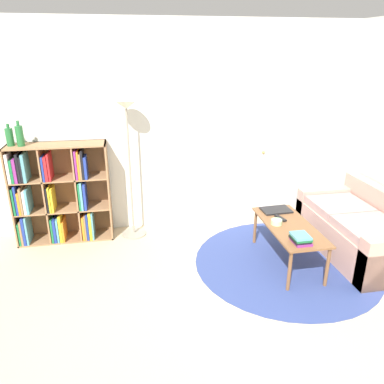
{
  "coord_description": "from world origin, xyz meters",
  "views": [
    {
      "loc": [
        -0.73,
        -2.29,
        2.24
      ],
      "look_at": [
        -0.07,
        1.29,
        0.85
      ],
      "focal_mm": 35.0,
      "sensor_mm": 36.0,
      "label": 1
    }
  ],
  "objects": [
    {
      "name": "coffee_table",
      "position": [
        0.97,
        1.12,
        0.41
      ],
      "size": [
        0.48,
        1.08,
        0.46
      ],
      "color": "brown",
      "rests_on": "ground_plane"
    },
    {
      "name": "bowl",
      "position": [
        0.84,
        1.16,
        0.49
      ],
      "size": [
        0.12,
        0.12,
        0.05
      ],
      "color": "#9ED193",
      "rests_on": "coffee_table"
    },
    {
      "name": "bookshelf",
      "position": [
        -1.58,
        2.16,
        0.59
      ],
      "size": [
        1.13,
        0.34,
        1.22
      ],
      "color": "#936B47",
      "rests_on": "ground_plane"
    },
    {
      "name": "bottle_left",
      "position": [
        -2.0,
        2.17,
        1.32
      ],
      "size": [
        0.08,
        0.08,
        0.25
      ],
      "color": "#236633",
      "rests_on": "bookshelf"
    },
    {
      "name": "wall_back",
      "position": [
        0.03,
        2.37,
        1.29
      ],
      "size": [
        7.59,
        0.11,
        2.6
      ],
      "color": "silver",
      "rests_on": "ground_plane"
    },
    {
      "name": "floor_lamp",
      "position": [
        -0.69,
        2.11,
        1.32
      ],
      "size": [
        0.31,
        0.31,
        1.7
      ],
      "color": "gray",
      "rests_on": "ground_plane"
    },
    {
      "name": "book_stack_on_table",
      "position": [
        0.91,
        0.73,
        0.5
      ],
      "size": [
        0.17,
        0.2,
        0.09
      ],
      "color": "#7F287A",
      "rests_on": "coffee_table"
    },
    {
      "name": "remote",
      "position": [
        0.94,
        1.28,
        0.47
      ],
      "size": [
        0.09,
        0.18,
        0.02
      ],
      "color": "black",
      "rests_on": "coffee_table"
    },
    {
      "name": "ground_plane",
      "position": [
        0.0,
        0.0,
        0.0
      ],
      "size": [
        14.0,
        14.0,
        0.0
      ],
      "primitive_type": "plane",
      "color": "tan"
    },
    {
      "name": "bottle_middle",
      "position": [
        -1.88,
        2.14,
        1.34
      ],
      "size": [
        0.08,
        0.08,
        0.29
      ],
      "color": "#236633",
      "rests_on": "bookshelf"
    },
    {
      "name": "laptop",
      "position": [
        0.98,
        1.51,
        0.47
      ],
      "size": [
        0.35,
        0.24,
        0.02
      ],
      "color": "black",
      "rests_on": "coffee_table"
    },
    {
      "name": "couch",
      "position": [
        1.92,
        1.19,
        0.27
      ],
      "size": [
        0.82,
        1.53,
        0.72
      ],
      "color": "tan",
      "rests_on": "ground_plane"
    },
    {
      "name": "rug",
      "position": [
        0.96,
        1.11,
        0.0
      ],
      "size": [
        2.03,
        2.03,
        0.01
      ],
      "color": "navy",
      "rests_on": "ground_plane"
    }
  ]
}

